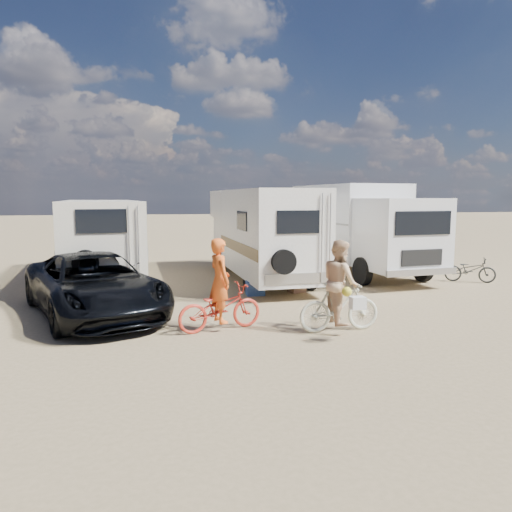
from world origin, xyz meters
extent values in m
plane|color=#967E59|center=(0.00, 0.00, 0.00)|extent=(140.00, 140.00, 0.00)
imported|color=black|center=(-4.50, 2.38, 0.74)|extent=(4.23, 5.87, 1.48)
imported|color=red|center=(-1.70, 0.49, 0.49)|extent=(1.98, 1.14, 0.98)
imported|color=beige|center=(0.76, -0.10, 0.53)|extent=(1.79, 0.57, 1.06)
imported|color=orange|center=(-1.70, 0.49, 0.90)|extent=(0.59, 0.75, 1.80)
imported|color=tan|center=(0.76, -0.10, 0.89)|extent=(0.70, 0.89, 1.77)
imported|color=black|center=(7.21, 4.59, 0.42)|extent=(1.66, 1.27, 0.84)
cube|color=#2B4987|center=(-0.25, 3.92, 0.21)|extent=(0.52, 0.38, 0.41)
cube|color=brown|center=(1.06, 4.13, 0.17)|extent=(0.52, 0.52, 0.34)
camera|label=1|loc=(-2.93, -9.41, 2.83)|focal=33.49mm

